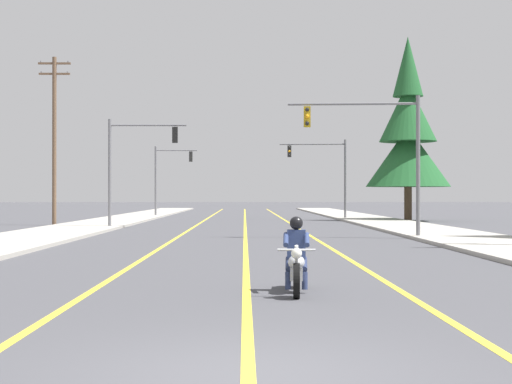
{
  "coord_description": "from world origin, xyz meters",
  "views": [
    {
      "loc": [
        -0.07,
        -7.91,
        1.87
      ],
      "look_at": [
        0.37,
        20.75,
        2.0
      ],
      "focal_mm": 52.96,
      "sensor_mm": 36.0,
      "label": 1
    }
  ],
  "objects_px": {
    "traffic_signal_mid_left": "(167,171)",
    "conifer_tree_right_verge_far": "(408,136)",
    "motorcycle_with_rider": "(296,262)",
    "traffic_signal_near_left": "(132,157)",
    "traffic_signal_near_right": "(379,143)",
    "utility_pole_left_near": "(54,135)",
    "traffic_signal_mid_right": "(326,166)"
  },
  "relations": [
    {
      "from": "traffic_signal_near_left",
      "to": "conifer_tree_right_verge_far",
      "type": "height_order",
      "value": "conifer_tree_right_verge_far"
    },
    {
      "from": "motorcycle_with_rider",
      "to": "traffic_signal_near_left",
      "type": "distance_m",
      "value": 29.49
    },
    {
      "from": "traffic_signal_near_left",
      "to": "traffic_signal_mid_right",
      "type": "distance_m",
      "value": 20.12
    },
    {
      "from": "motorcycle_with_rider",
      "to": "traffic_signal_mid_left",
      "type": "distance_m",
      "value": 52.91
    },
    {
      "from": "motorcycle_with_rider",
      "to": "traffic_signal_near_right",
      "type": "distance_m",
      "value": 19.08
    },
    {
      "from": "traffic_signal_near_left",
      "to": "utility_pole_left_near",
      "type": "distance_m",
      "value": 7.09
    },
    {
      "from": "traffic_signal_near_right",
      "to": "conifer_tree_right_verge_far",
      "type": "xyz_separation_m",
      "value": [
        6.05,
        22.05,
        2.02
      ]
    },
    {
      "from": "traffic_signal_near_right",
      "to": "traffic_signal_near_left",
      "type": "height_order",
      "value": "same"
    },
    {
      "from": "motorcycle_with_rider",
      "to": "traffic_signal_near_left",
      "type": "xyz_separation_m",
      "value": [
        -7.39,
        28.33,
        3.48
      ]
    },
    {
      "from": "traffic_signal_near_right",
      "to": "traffic_signal_near_left",
      "type": "xyz_separation_m",
      "value": [
        -12.24,
        10.22,
        -0.08
      ]
    },
    {
      "from": "traffic_signal_near_left",
      "to": "traffic_signal_mid_right",
      "type": "xyz_separation_m",
      "value": [
        12.73,
        15.59,
        0.05
      ]
    },
    {
      "from": "conifer_tree_right_verge_far",
      "to": "traffic_signal_mid_left",
      "type": "bearing_deg",
      "value": 147.23
    },
    {
      "from": "traffic_signal_near_left",
      "to": "traffic_signal_mid_left",
      "type": "relative_size",
      "value": 1.0
    },
    {
      "from": "utility_pole_left_near",
      "to": "traffic_signal_mid_right",
      "type": "bearing_deg",
      "value": 31.92
    },
    {
      "from": "traffic_signal_mid_left",
      "to": "utility_pole_left_near",
      "type": "distance_m",
      "value": 20.31
    },
    {
      "from": "motorcycle_with_rider",
      "to": "traffic_signal_mid_right",
      "type": "relative_size",
      "value": 0.35
    },
    {
      "from": "conifer_tree_right_verge_far",
      "to": "traffic_signal_near_left",
      "type": "bearing_deg",
      "value": -147.12
    },
    {
      "from": "utility_pole_left_near",
      "to": "traffic_signal_near_left",
      "type": "bearing_deg",
      "value": -38.06
    },
    {
      "from": "motorcycle_with_rider",
      "to": "conifer_tree_right_verge_far",
      "type": "bearing_deg",
      "value": 74.8
    },
    {
      "from": "traffic_signal_near_left",
      "to": "utility_pole_left_near",
      "type": "xyz_separation_m",
      "value": [
        -5.45,
        4.27,
        1.53
      ]
    },
    {
      "from": "motorcycle_with_rider",
      "to": "conifer_tree_right_verge_far",
      "type": "xyz_separation_m",
      "value": [
        10.91,
        40.16,
        5.58
      ]
    },
    {
      "from": "motorcycle_with_rider",
      "to": "traffic_signal_mid_left",
      "type": "bearing_deg",
      "value": 98.52
    },
    {
      "from": "traffic_signal_mid_right",
      "to": "traffic_signal_mid_left",
      "type": "distance_m",
      "value": 15.56
    },
    {
      "from": "motorcycle_with_rider",
      "to": "utility_pole_left_near",
      "type": "bearing_deg",
      "value": 111.5
    },
    {
      "from": "traffic_signal_near_right",
      "to": "traffic_signal_mid_left",
      "type": "height_order",
      "value": "same"
    },
    {
      "from": "motorcycle_with_rider",
      "to": "utility_pole_left_near",
      "type": "xyz_separation_m",
      "value": [
        -12.84,
        32.6,
        5.01
      ]
    },
    {
      "from": "motorcycle_with_rider",
      "to": "conifer_tree_right_verge_far",
      "type": "relative_size",
      "value": 0.16
    },
    {
      "from": "traffic_signal_mid_left",
      "to": "conifer_tree_right_verge_far",
      "type": "xyz_separation_m",
      "value": [
        18.73,
        -12.06,
        2.14
      ]
    },
    {
      "from": "traffic_signal_near_right",
      "to": "utility_pole_left_near",
      "type": "distance_m",
      "value": 22.92
    },
    {
      "from": "traffic_signal_mid_right",
      "to": "traffic_signal_near_left",
      "type": "bearing_deg",
      "value": -129.23
    },
    {
      "from": "traffic_signal_mid_left",
      "to": "conifer_tree_right_verge_far",
      "type": "distance_m",
      "value": 22.38
    },
    {
      "from": "traffic_signal_mid_left",
      "to": "conifer_tree_right_verge_far",
      "type": "bearing_deg",
      "value": -32.77
    }
  ]
}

